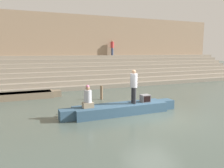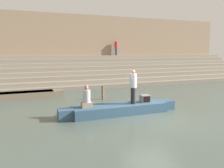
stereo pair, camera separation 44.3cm
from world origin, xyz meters
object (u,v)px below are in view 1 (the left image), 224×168
at_px(tv_set, 145,98).
at_px(person_rowing, 88,99).
at_px(mooring_post, 101,93).
at_px(rowboat_main, 121,109).
at_px(person_on_steps, 112,47).
at_px(moored_boat_shore, 24,95).
at_px(person_standing, 134,84).

bearing_deg(tv_set, person_rowing, 176.92).
bearing_deg(mooring_post, person_rowing, -119.15).
relative_size(rowboat_main, tv_set, 13.07).
xyz_separation_m(tv_set, mooring_post, (-1.20, 3.65, -0.23)).
relative_size(tv_set, person_on_steps, 0.29).
height_order(rowboat_main, tv_set, tv_set).
bearing_deg(tv_set, moored_boat_shore, 133.11).
bearing_deg(rowboat_main, mooring_post, 86.49).
bearing_deg(person_on_steps, moored_boat_shore, -108.25).
xyz_separation_m(moored_boat_shore, mooring_post, (4.82, -2.24, 0.23)).
distance_m(person_rowing, person_on_steps, 14.47).
distance_m(person_standing, mooring_post, 3.90).
xyz_separation_m(person_standing, mooring_post, (-0.44, 3.72, -1.06)).
distance_m(moored_boat_shore, person_on_steps, 12.06).
distance_m(person_rowing, moored_boat_shore, 6.53).
xyz_separation_m(rowboat_main, moored_boat_shore, (-4.58, 5.87, -0.03)).
bearing_deg(rowboat_main, person_on_steps, 69.52).
bearing_deg(person_rowing, moored_boat_shore, 119.25).
distance_m(rowboat_main, tv_set, 1.51).
height_order(rowboat_main, mooring_post, mooring_post).
relative_size(rowboat_main, person_rowing, 5.65).
distance_m(rowboat_main, person_on_steps, 13.92).
bearing_deg(person_standing, tv_set, 8.54).
relative_size(person_rowing, mooring_post, 1.20).
xyz_separation_m(person_rowing, person_on_steps, (6.56, 12.58, 2.81)).
distance_m(tv_set, moored_boat_shore, 8.44).
xyz_separation_m(person_rowing, tv_set, (3.22, -0.03, -0.25)).
distance_m(person_rowing, tv_set, 3.23).
bearing_deg(person_standing, person_rowing, -179.79).
height_order(rowboat_main, person_on_steps, person_on_steps).
bearing_deg(moored_boat_shore, mooring_post, -25.00).
xyz_separation_m(mooring_post, person_on_steps, (4.55, 8.97, 3.29)).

